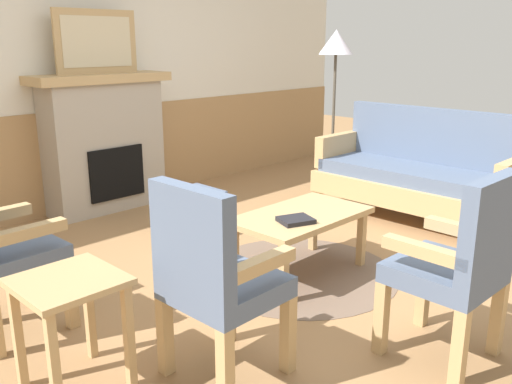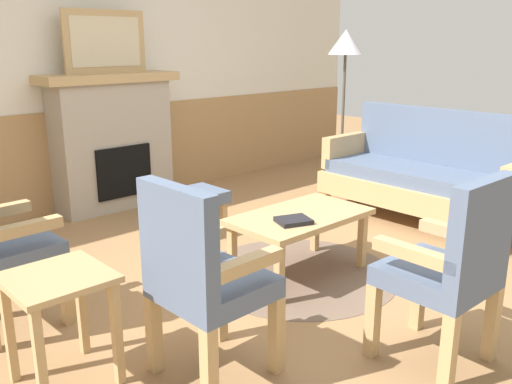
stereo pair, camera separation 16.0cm
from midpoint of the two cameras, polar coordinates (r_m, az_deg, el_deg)
name	(u,v)px [view 1 (the left image)]	position (r m, az deg, el deg)	size (l,w,h in m)	color
ground_plane	(293,279)	(3.78, 2.61, -9.07)	(14.00, 14.00, 0.00)	#997047
wall_back	(85,69)	(5.52, -18.20, 12.06)	(7.20, 0.14, 2.70)	silver
fireplace	(104,142)	(5.37, -16.36, 5.05)	(1.30, 0.44, 1.28)	#A39989
framed_picture	(97,42)	(5.29, -17.13, 14.74)	(0.80, 0.04, 0.56)	tan
couch	(417,175)	(5.12, 15.56, 1.68)	(0.70, 1.80, 0.98)	tan
coffee_table	(301,221)	(3.74, 3.45, -3.02)	(0.96, 0.56, 0.44)	tan
round_rug	(299,273)	(3.87, 3.36, -8.39)	(1.36, 1.36, 0.01)	brown
book_on_table	(296,220)	(3.53, 2.86, -2.95)	(0.21, 0.18, 0.03)	black
footstool	(194,200)	(4.61, -7.47, -0.83)	(0.40, 0.40, 0.36)	tan
armchair_near_fireplace	(214,274)	(2.54, -6.18, -8.55)	(0.49, 0.49, 0.98)	tan
armchair_front_left	(459,260)	(2.83, 18.91, -6.75)	(0.49, 0.49, 0.98)	tan
side_table	(70,302)	(2.67, -20.47, -10.70)	(0.44, 0.44, 0.55)	tan
floor_lamp_by_couch	(336,52)	(5.93, 7.53, 14.22)	(0.36, 0.36, 1.68)	#332D28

